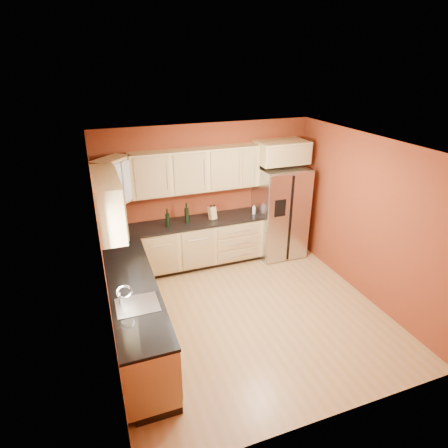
{
  "coord_description": "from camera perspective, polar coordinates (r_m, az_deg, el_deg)",
  "views": [
    {
      "loc": [
        -1.99,
        -4.32,
        3.64
      ],
      "look_at": [
        -0.07,
        0.9,
        1.15
      ],
      "focal_mm": 30.0,
      "sensor_mm": 36.0,
      "label": 1
    }
  ],
  "objects": [
    {
      "name": "ceiling",
      "position": [
        4.87,
        4.53,
        11.71
      ],
      "size": [
        4.0,
        4.0,
        0.0
      ],
      "primitive_type": "plane",
      "color": "white",
      "rests_on": "wall_back"
    },
    {
      "name": "upper_cabinets_left",
      "position": [
        5.37,
        -17.33,
        3.2
      ],
      "size": [
        0.33,
        1.35,
        0.75
      ],
      "primitive_type": "cube",
      "color": "tan",
      "rests_on": "wall_left"
    },
    {
      "name": "wall_back",
      "position": [
        7.03,
        -2.56,
        4.62
      ],
      "size": [
        4.0,
        0.04,
        2.6
      ],
      "primitive_type": "cube",
      "color": "maroon",
      "rests_on": "floor"
    },
    {
      "name": "window",
      "position": [
        4.36,
        -17.59,
        -5.8
      ],
      "size": [
        0.03,
        0.9,
        1.0
      ],
      "primitive_type": "cube",
      "color": "white",
      "rests_on": "wall_left"
    },
    {
      "name": "countertop_left",
      "position": [
        5.13,
        -13.83,
        -9.0
      ],
      "size": [
        0.62,
        2.8,
        0.04
      ],
      "primitive_type": "cube",
      "color": "black",
      "rests_on": "base_cabinets_left"
    },
    {
      "name": "soap_dispenser",
      "position": [
        7.08,
        4.57,
        2.22
      ],
      "size": [
        0.08,
        0.08,
        0.18
      ],
      "primitive_type": "cylinder",
      "rotation": [
        0.0,
        0.0,
        -0.37
      ],
      "color": "silver",
      "rests_on": "countertop_back"
    },
    {
      "name": "corner_upper_cabinet",
      "position": [
        6.27,
        -16.47,
        6.27
      ],
      "size": [
        0.67,
        0.67,
        0.75
      ],
      "primitive_type": "cube",
      "rotation": [
        0.0,
        0.0,
        0.79
      ],
      "color": "tan",
      "rests_on": "wall_back"
    },
    {
      "name": "over_fridge_cabinet",
      "position": [
        7.07,
        8.76,
        10.82
      ],
      "size": [
        0.92,
        0.6,
        0.4
      ],
      "primitive_type": "cube",
      "color": "tan",
      "rests_on": "wall_back"
    },
    {
      "name": "base_cabinets_left",
      "position": [
        5.38,
        -13.45,
        -13.13
      ],
      "size": [
        0.6,
        2.8,
        0.88
      ],
      "primitive_type": "cube",
      "color": "tan",
      "rests_on": "floor"
    },
    {
      "name": "base_cabinets_back",
      "position": [
        6.97,
        -5.99,
        -3.38
      ],
      "size": [
        2.9,
        0.6,
        0.88
      ],
      "primitive_type": "cube",
      "color": "tan",
      "rests_on": "floor"
    },
    {
      "name": "wall_left",
      "position": [
        4.91,
        -17.87,
        -5.61
      ],
      "size": [
        0.04,
        4.0,
        2.6
      ],
      "primitive_type": "cube",
      "color": "maroon",
      "rests_on": "floor"
    },
    {
      "name": "canister_right",
      "position": [
        6.55,
        -17.2,
        -0.78
      ],
      "size": [
        0.11,
        0.11,
        0.17
      ],
      "primitive_type": "cylinder",
      "rotation": [
        0.0,
        0.0,
        0.01
      ],
      "color": "silver",
      "rests_on": "countertop_back"
    },
    {
      "name": "wall_right",
      "position": [
        6.33,
        20.86,
        0.75
      ],
      "size": [
        0.04,
        4.0,
        2.6
      ],
      "primitive_type": "cube",
      "color": "maroon",
      "rests_on": "floor"
    },
    {
      "name": "upper_cabinets_back",
      "position": [
        6.65,
        -4.28,
        8.19
      ],
      "size": [
        2.3,
        0.33,
        0.75
      ],
      "primitive_type": "cube",
      "color": "tan",
      "rests_on": "wall_back"
    },
    {
      "name": "floor",
      "position": [
        5.99,
        3.7,
        -13.38
      ],
      "size": [
        4.0,
        4.0,
        0.0
      ],
      "primitive_type": "plane",
      "color": "#A1773E",
      "rests_on": "ground"
    },
    {
      "name": "knife_block",
      "position": [
        6.83,
        -1.79,
        1.68
      ],
      "size": [
        0.14,
        0.13,
        0.23
      ],
      "primitive_type": "cube",
      "rotation": [
        0.0,
        0.0,
        0.28
      ],
      "color": "tan",
      "rests_on": "countertop_back"
    },
    {
      "name": "countertop_back",
      "position": [
        6.76,
        -6.14,
        0.05
      ],
      "size": [
        2.9,
        0.62,
        0.04
      ],
      "primitive_type": "cube",
      "color": "black",
      "rests_on": "base_cabinets_back"
    },
    {
      "name": "wall_front",
      "position": [
        3.85,
        16.62,
        -14.51
      ],
      "size": [
        4.0,
        0.04,
        2.6
      ],
      "primitive_type": "cube",
      "color": "maroon",
      "rests_on": "floor"
    },
    {
      "name": "canister_left",
      "position": [
        6.52,
        -14.98,
        -0.47
      ],
      "size": [
        0.13,
        0.13,
        0.2
      ],
      "primitive_type": "cylinder",
      "rotation": [
        0.0,
        0.0,
        -0.06
      ],
      "color": "silver",
      "rests_on": "countertop_back"
    },
    {
      "name": "wine_bottle_b",
      "position": [
        6.69,
        -5.7,
        1.7
      ],
      "size": [
        0.1,
        0.1,
        0.37
      ],
      "primitive_type": null,
      "rotation": [
        0.0,
        0.0,
        0.23
      ],
      "color": "black",
      "rests_on": "countertop_back"
    },
    {
      "name": "wine_bottle_a",
      "position": [
        6.57,
        -8.6,
        0.92
      ],
      "size": [
        0.08,
        0.08,
        0.33
      ],
      "primitive_type": null,
      "rotation": [
        0.0,
        0.0,
        0.08
      ],
      "color": "black",
      "rests_on": "countertop_back"
    },
    {
      "name": "sink_faucet",
      "position": [
        4.61,
        -13.22,
        -10.46
      ],
      "size": [
        0.5,
        0.42,
        0.3
      ],
      "primitive_type": null,
      "color": "silver",
      "rests_on": "countertop_left"
    },
    {
      "name": "refrigerator",
      "position": [
        7.35,
        8.47,
        1.86
      ],
      "size": [
        0.9,
        0.75,
        1.78
      ],
      "primitive_type": "cube",
      "color": "silver",
      "rests_on": "floor"
    }
  ]
}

